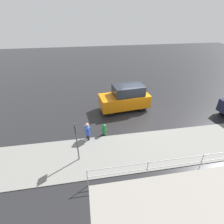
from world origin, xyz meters
name	(u,v)px	position (x,y,z in m)	size (l,w,h in m)	color
ground_plane	(139,112)	(0.00, 0.00, 0.00)	(60.00, 60.00, 0.00)	black
kerb_strip	(161,147)	(0.00, 4.20, 0.02)	(24.00, 3.20, 0.04)	slate
moving_hatchback	(125,98)	(1.01, -0.73, 1.03)	(4.06, 2.12, 2.06)	orange
fire_hydrant	(104,130)	(3.14, 2.37, 0.40)	(0.42, 0.31, 0.80)	#197A2D
pedestrian	(88,131)	(4.20, 2.69, 0.68)	(0.33, 0.55, 1.22)	blue
metal_railing	(202,159)	(-1.27, 6.09, 0.74)	(11.37, 0.04, 1.05)	#B7BABF
sign_post	(76,137)	(4.79, 4.34, 1.58)	(0.07, 0.44, 2.40)	#4C4C51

